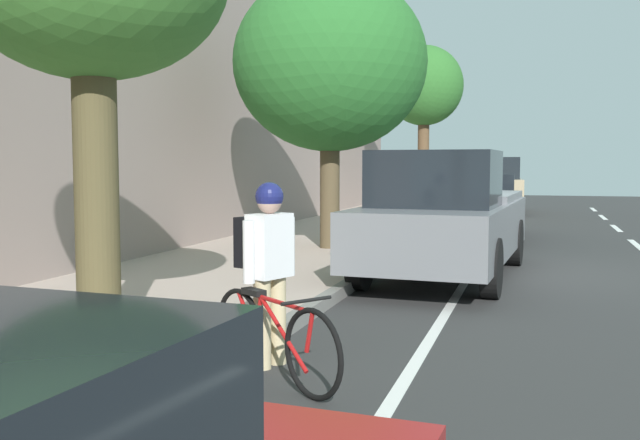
# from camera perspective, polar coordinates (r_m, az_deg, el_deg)

# --- Properties ---
(ground) EXTENTS (59.76, 59.76, 0.00)m
(ground) POSITION_cam_1_polar(r_m,az_deg,el_deg) (12.00, 13.56, -4.08)
(ground) COLOR #303030
(sidewalk) EXTENTS (3.96, 37.35, 0.16)m
(sidewalk) POSITION_cam_1_polar(r_m,az_deg,el_deg) (12.79, -4.01, -3.08)
(sidewalk) COLOR #B49E92
(sidewalk) RESTS_ON ground
(curb_edge) EXTENTS (0.16, 37.35, 0.16)m
(curb_edge) POSITION_cam_1_polar(r_m,az_deg,el_deg) (12.22, 5.07, -3.44)
(curb_edge) COLOR gray
(curb_edge) RESTS_ON ground
(lane_stripe_bike_edge) EXTENTS (0.12, 37.35, 0.01)m
(lane_stripe_bike_edge) POSITION_cam_1_polar(r_m,az_deg,el_deg) (12.02, 11.96, -4.01)
(lane_stripe_bike_edge) COLOR white
(lane_stripe_bike_edge) RESTS_ON ground
(building_facade) EXTENTS (0.50, 37.35, 6.16)m
(building_facade) POSITION_cam_1_polar(r_m,az_deg,el_deg) (13.70, -12.96, 9.91)
(building_facade) COLOR gray
(building_facade) RESTS_ON ground
(parked_suv_tan_nearest) EXTENTS (2.19, 4.81, 1.99)m
(parked_suv_tan_nearest) POSITION_cam_1_polar(r_m,az_deg,el_deg) (26.75, 13.68, 2.80)
(parked_suv_tan_nearest) COLOR tan
(parked_suv_tan_nearest) RESTS_ON ground
(parked_sedan_black_second) EXTENTS (1.93, 4.45, 1.52)m
(parked_sedan_black_second) POSITION_cam_1_polar(r_m,az_deg,el_deg) (17.54, 12.63, 1.09)
(parked_sedan_black_second) COLOR black
(parked_sedan_black_second) RESTS_ON ground
(parked_pickup_grey_mid) EXTENTS (2.28, 5.41, 1.95)m
(parked_pickup_grey_mid) POSITION_cam_1_polar(r_m,az_deg,el_deg) (11.23, 9.93, 0.03)
(parked_pickup_grey_mid) COLOR slate
(parked_pickup_grey_mid) RESTS_ON ground
(bicycle_at_curb) EXTENTS (1.45, 1.03, 0.75)m
(bicycle_at_curb) POSITION_cam_1_polar(r_m,az_deg,el_deg) (5.83, -3.76, -9.31)
(bicycle_at_curb) COLOR black
(bicycle_at_curb) RESTS_ON ground
(cyclist_with_backpack) EXTENTS (0.50, 0.58, 1.61)m
(cyclist_with_backpack) POSITION_cam_1_polar(r_m,az_deg,el_deg) (6.22, -4.25, -2.85)
(cyclist_with_backpack) COLOR #C6B284
(cyclist_with_backpack) RESTS_ON ground
(street_tree_near_cyclist) EXTENTS (2.68, 2.68, 5.64)m
(street_tree_near_cyclist) POSITION_cam_1_polar(r_m,az_deg,el_deg) (25.19, 8.28, 10.39)
(street_tree_near_cyclist) COLOR brown
(street_tree_near_cyclist) RESTS_ON sidewalk
(street_tree_mid_block) EXTENTS (3.65, 3.65, 5.17)m
(street_tree_mid_block) POSITION_cam_1_polar(r_m,az_deg,el_deg) (13.78, 0.79, 12.35)
(street_tree_mid_block) COLOR brown
(street_tree_mid_block) RESTS_ON sidewalk
(fire_hydrant) EXTENTS (0.22, 0.22, 0.84)m
(fire_hydrant) POSITION_cam_1_polar(r_m,az_deg,el_deg) (17.88, 7.51, 0.67)
(fire_hydrant) COLOR red
(fire_hydrant) RESTS_ON sidewalk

